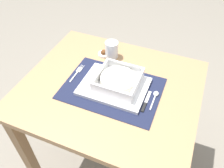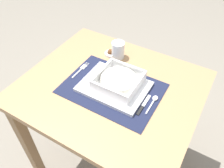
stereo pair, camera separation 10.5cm
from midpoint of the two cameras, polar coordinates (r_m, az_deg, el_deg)
The scene contains 10 objects.
ground_plane at distance 1.67m, azimuth 1.64°, elevation -18.31°, with size 6.00×6.00×0.00m, color gray.
dining_table at distance 1.17m, azimuth 2.24°, elevation -4.58°, with size 0.83×0.72×0.72m.
placemat at distance 1.07m, azimuth 2.81°, elevation -1.23°, with size 0.45×0.32×0.00m, color #191E38.
serving_plate at distance 1.06m, azimuth 3.37°, elevation -0.75°, with size 0.30×0.23×0.02m, color white.
porridge_bowl at distance 1.05m, azimuth 4.52°, elevation 0.61°, with size 0.19×0.19×0.05m.
fork at distance 1.17m, azimuth -5.05°, elevation 3.65°, with size 0.02×0.14×0.00m.
spoon at distance 1.04m, azimuth 13.31°, elevation -4.06°, with size 0.02×0.12×0.01m.
butter_knife at distance 1.01m, azimuth 10.69°, elevation -5.58°, with size 0.01×0.13×0.01m.
drinking_glass at distance 1.23m, azimuth 3.98°, elevation 8.17°, with size 0.07×0.07×0.09m.
condiment_saucer at distance 1.26m, azimuth 2.04°, elevation 7.62°, with size 0.06×0.06×0.03m.
Camera 2 is at (0.39, -0.66, 1.49)m, focal length 36.70 mm.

